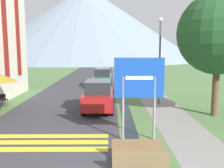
{
  "coord_description": "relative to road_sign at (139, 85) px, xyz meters",
  "views": [
    {
      "loc": [
        0.3,
        -5.59,
        3.64
      ],
      "look_at": [
        0.41,
        10.0,
        1.45
      ],
      "focal_mm": 40.0,
      "sensor_mm": 36.0,
      "label": 1
    }
  ],
  "objects": [
    {
      "name": "road_sign",
      "position": [
        0.0,
        0.0,
        0.0
      ],
      "size": [
        1.97,
        0.11,
        3.31
      ],
      "color": "gray",
      "rests_on": "ground_plane"
    },
    {
      "name": "footpath",
      "position": [
        2.16,
        25.9,
        -2.21
      ],
      "size": [
        2.2,
        60.0,
        0.01
      ],
      "color": "gray",
      "rests_on": "ground_plane"
    },
    {
      "name": "tree_by_path",
      "position": [
        4.61,
        3.68,
        2.23
      ],
      "size": [
        4.38,
        4.38,
        6.65
      ],
      "color": "brown",
      "rests_on": "ground_plane"
    },
    {
      "name": "cafe_chair_far_left",
      "position": [
        -7.89,
        5.78,
        -1.7
      ],
      "size": [
        0.4,
        0.4,
        0.85
      ],
      "rotation": [
        0.0,
        0.0,
        0.31
      ],
      "color": "black",
      "rests_on": "ground_plane"
    },
    {
      "name": "drainage_channel",
      "position": [
        -0.24,
        25.9,
        -2.22
      ],
      "size": [
        0.6,
        60.0,
        0.0
      ],
      "color": "black",
      "rests_on": "ground_plane"
    },
    {
      "name": "mountain_distant",
      "position": [
        -9.34,
        76.41,
        9.96
      ],
      "size": [
        73.41,
        73.41,
        24.36
      ],
      "color": "gray",
      "rests_on": "ground_plane"
    },
    {
      "name": "parked_car_near",
      "position": [
        -1.84,
        4.85,
        -1.31
      ],
      "size": [
        1.79,
        3.89,
        1.82
      ],
      "color": "#A31919",
      "rests_on": "ground_plane"
    },
    {
      "name": "ground_plane",
      "position": [
        -1.44,
        15.9,
        -2.22
      ],
      "size": [
        160.0,
        160.0,
        0.0
      ],
      "primitive_type": "plane",
      "color": "#517542"
    },
    {
      "name": "footbridge",
      "position": [
        -0.24,
        -2.23,
        -1.99
      ],
      "size": [
        1.7,
        1.1,
        0.65
      ],
      "color": "brown",
      "rests_on": "ground_plane"
    },
    {
      "name": "parked_car_far",
      "position": [
        -1.87,
        14.05,
        -1.31
      ],
      "size": [
        1.78,
        4.24,
        1.82
      ],
      "color": "#28663D",
      "rests_on": "ground_plane"
    },
    {
      "name": "streetlamp",
      "position": [
        2.11,
        6.69,
        1.1
      ],
      "size": [
        0.28,
        0.28,
        5.65
      ],
      "color": "#515156",
      "rests_on": "ground_plane"
    },
    {
      "name": "road",
      "position": [
        -3.94,
        25.9,
        -2.21
      ],
      "size": [
        6.4,
        60.0,
        0.01
      ],
      "color": "#38383D",
      "rests_on": "ground_plane"
    },
    {
      "name": "crosswalk_marking",
      "position": [
        -3.94,
        -0.29,
        -2.21
      ],
      "size": [
        5.44,
        1.84,
        0.01
      ],
      "color": "yellow",
      "rests_on": "ground_plane"
    }
  ]
}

